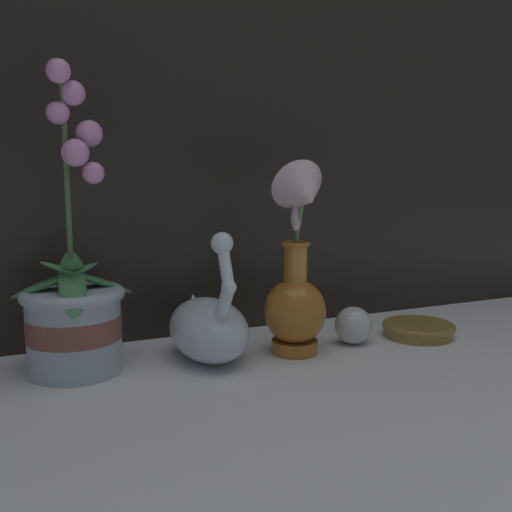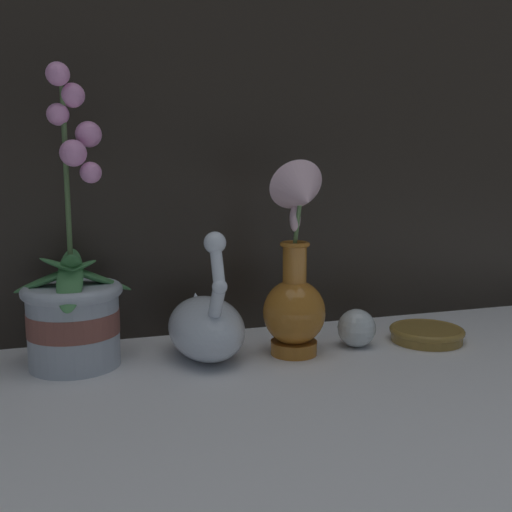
{
  "view_description": "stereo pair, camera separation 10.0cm",
  "coord_description": "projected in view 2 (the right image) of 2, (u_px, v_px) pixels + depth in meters",
  "views": [
    {
      "loc": [
        -0.41,
        -0.78,
        0.32
      ],
      "look_at": [
        -0.02,
        0.13,
        0.16
      ],
      "focal_mm": 42.0,
      "sensor_mm": 36.0,
      "label": 1
    },
    {
      "loc": [
        -0.31,
        -0.81,
        0.32
      ],
      "look_at": [
        -0.02,
        0.13,
        0.16
      ],
      "focal_mm": 42.0,
      "sensor_mm": 36.0,
      "label": 2
    }
  ],
  "objects": [
    {
      "name": "ground_plane",
      "position": [
        293.0,
        375.0,
        0.91
      ],
      "size": [
        2.8,
        2.8,
        0.0
      ],
      "primitive_type": "plane",
      "color": "white"
    },
    {
      "name": "window_backdrop",
      "position": [
        241.0,
        5.0,
        1.08
      ],
      "size": [
        2.8,
        0.03,
        1.2
      ],
      "color": "black",
      "rests_on": "ground_plane"
    },
    {
      "name": "orchid_potted_plant",
      "position": [
        73.0,
        305.0,
        0.93
      ],
      "size": [
        0.19,
        0.19,
        0.46
      ],
      "color": "#B2BCCC",
      "rests_on": "ground_plane"
    },
    {
      "name": "swan_figurine",
      "position": [
        206.0,
        324.0,
        0.98
      ],
      "size": [
        0.12,
        0.22,
        0.22
      ],
      "color": "silver",
      "rests_on": "ground_plane"
    },
    {
      "name": "blue_vase",
      "position": [
        296.0,
        283.0,
        0.98
      ],
      "size": [
        0.1,
        0.13,
        0.32
      ],
      "color": "#B26B23",
      "rests_on": "ground_plane"
    },
    {
      "name": "glass_sphere",
      "position": [
        357.0,
        328.0,
        1.04
      ],
      "size": [
        0.07,
        0.07,
        0.07
      ],
      "color": "silver",
      "rests_on": "ground_plane"
    },
    {
      "name": "amber_dish",
      "position": [
        427.0,
        333.0,
        1.08
      ],
      "size": [
        0.13,
        0.13,
        0.03
      ],
      "color": "olive",
      "rests_on": "ground_plane"
    }
  ]
}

